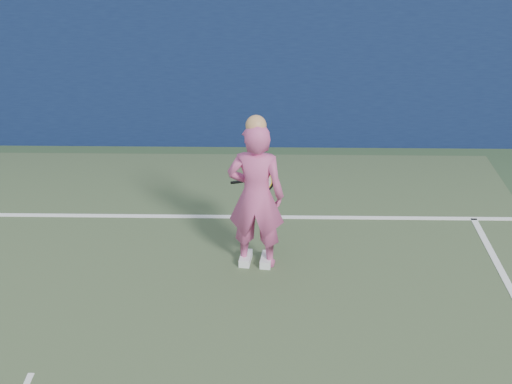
{
  "coord_description": "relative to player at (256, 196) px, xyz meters",
  "views": [
    {
      "loc": [
        2.14,
        -4.03,
        4.43
      ],
      "look_at": [
        2.03,
        2.92,
        0.92
      ],
      "focal_mm": 50.0,
      "sensor_mm": 36.0,
      "label": 1
    }
  ],
  "objects": [
    {
      "name": "player",
      "position": [
        0.0,
        0.0,
        0.0
      ],
      "size": [
        0.68,
        0.49,
        1.81
      ],
      "rotation": [
        0.0,
        0.0,
        3.02
      ],
      "color": "#CA4E88",
      "rests_on": "ground"
    },
    {
      "name": "backstop_wall",
      "position": [
        -2.03,
        3.58,
        0.38
      ],
      "size": [
        24.0,
        0.4,
        2.5
      ],
      "primitive_type": "cube",
      "color": "#0D193C",
      "rests_on": "ground"
    },
    {
      "name": "racket",
      "position": [
        0.04,
        0.4,
        -0.01
      ],
      "size": [
        0.52,
        0.22,
        0.29
      ],
      "rotation": [
        0.0,
        0.0,
        -0.44
      ],
      "color": "black",
      "rests_on": "ground"
    }
  ]
}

